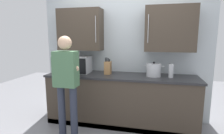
% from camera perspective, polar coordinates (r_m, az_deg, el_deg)
% --- Properties ---
extents(back_wall_tiled, '(3.25, 0.44, 2.54)m').
position_cam_1_polar(back_wall_tiled, '(3.46, 3.77, 6.72)').
color(back_wall_tiled, '#B2BCC1').
rests_on(back_wall_tiled, ground_plane).
extents(counter_unit, '(2.70, 0.68, 0.92)m').
position_cam_1_polar(counter_unit, '(3.35, 2.73, -10.30)').
color(counter_unit, '#3D3328').
rests_on(counter_unit, ground_plane).
extents(microwave_oven, '(0.55, 0.37, 0.31)m').
position_cam_1_polar(microwave_oven, '(3.51, -11.94, 0.79)').
color(microwave_oven, '#B7BABF').
rests_on(microwave_oven, counter_unit).
extents(knife_block, '(0.11, 0.15, 0.31)m').
position_cam_1_polar(knife_block, '(3.29, -1.33, -0.22)').
color(knife_block, '#A37547').
rests_on(knife_block, counter_unit).
extents(thermos_flask, '(0.08, 0.08, 0.23)m').
position_cam_1_polar(thermos_flask, '(3.16, 18.33, -1.14)').
color(thermos_flask, '#B7BABF').
rests_on(thermos_flask, counter_unit).
extents(stock_pot, '(0.35, 0.26, 0.26)m').
position_cam_1_polar(stock_pot, '(3.19, 13.15, -0.90)').
color(stock_pot, '#B7BABF').
rests_on(stock_pot, counter_unit).
extents(person_figure, '(0.44, 0.58, 1.61)m').
position_cam_1_polar(person_figure, '(2.77, -14.37, -3.88)').
color(person_figure, '#282D3D').
rests_on(person_figure, ground_plane).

